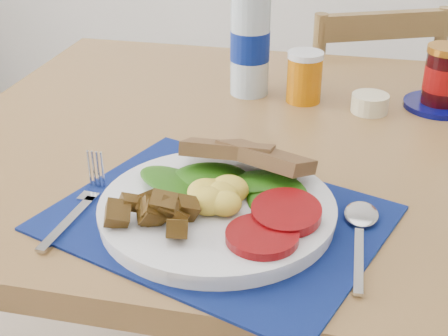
% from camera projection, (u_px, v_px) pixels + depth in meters
% --- Properties ---
extents(table, '(1.40, 0.90, 0.75)m').
position_uv_depth(table, '(368.00, 189.00, 1.04)').
color(table, brown).
rests_on(table, ground).
extents(chair_far, '(0.48, 0.47, 1.00)m').
position_uv_depth(chair_far, '(357.00, 115.00, 1.69)').
color(chair_far, brown).
rests_on(chair_far, ground).
extents(placemat, '(0.48, 0.43, 0.00)m').
position_uv_depth(placemat, '(217.00, 218.00, 0.80)').
color(placemat, '#03042F').
rests_on(placemat, table).
extents(breakfast_plate, '(0.30, 0.30, 0.07)m').
position_uv_depth(breakfast_plate, '(212.00, 204.00, 0.79)').
color(breakfast_plate, silver).
rests_on(breakfast_plate, placemat).
extents(fork, '(0.03, 0.18, 0.00)m').
position_uv_depth(fork, '(81.00, 206.00, 0.82)').
color(fork, '#B2B5BA').
rests_on(fork, placemat).
extents(spoon, '(0.04, 0.19, 0.01)m').
position_uv_depth(spoon, '(360.00, 228.00, 0.77)').
color(spoon, '#B2B5BA').
rests_on(spoon, placemat).
extents(water_bottle, '(0.07, 0.07, 0.25)m').
position_uv_depth(water_bottle, '(250.00, 36.00, 1.14)').
color(water_bottle, '#ADBFCC').
rests_on(water_bottle, table).
extents(juice_glass, '(0.06, 0.06, 0.09)m').
position_uv_depth(juice_glass, '(304.00, 78.00, 1.14)').
color(juice_glass, '#B86104').
rests_on(juice_glass, table).
extents(ramekin, '(0.07, 0.07, 0.03)m').
position_uv_depth(ramekin, '(370.00, 103.00, 1.11)').
color(ramekin, beige).
rests_on(ramekin, table).
extents(jam_on_saucer, '(0.13, 0.13, 0.11)m').
position_uv_depth(jam_on_saucer, '(443.00, 81.00, 1.11)').
color(jam_on_saucer, '#050750').
rests_on(jam_on_saucer, table).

